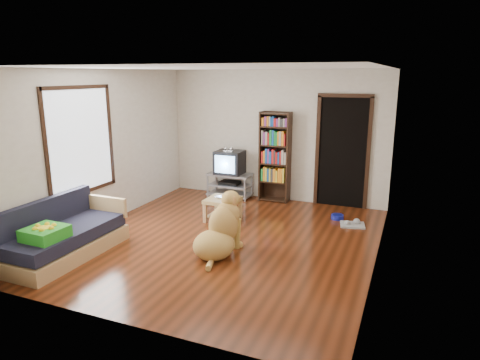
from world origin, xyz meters
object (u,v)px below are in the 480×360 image
at_px(sofa, 64,238).
at_px(tv_stand, 230,184).
at_px(bookshelf, 275,152).
at_px(coffee_table, 223,205).
at_px(dog_bowl, 337,217).
at_px(grey_rag, 352,225).
at_px(dog, 221,231).
at_px(crt_tv, 230,162).
at_px(green_cushion, 45,233).
at_px(laptop, 222,198).

bearing_deg(sofa, tv_stand, 74.98).
distance_m(bookshelf, coffee_table, 1.73).
distance_m(dog_bowl, sofa, 4.51).
bearing_deg(grey_rag, coffee_table, -165.07).
bearing_deg(dog, tv_stand, 111.07).
bearing_deg(bookshelf, crt_tv, -175.68).
bearing_deg(green_cushion, grey_rag, 44.14).
distance_m(bookshelf, dog, 2.90).
height_order(dog_bowl, bookshelf, bookshelf).
relative_size(dog_bowl, bookshelf, 0.12).
distance_m(sofa, dog, 2.22).
height_order(crt_tv, bookshelf, bookshelf).
bearing_deg(tv_stand, coffee_table, -70.96).
height_order(bookshelf, dog, bookshelf).
xyz_separation_m(crt_tv, sofa, (-0.97, -3.65, -0.48)).
height_order(laptop, bookshelf, bookshelf).
relative_size(grey_rag, tv_stand, 0.44).
bearing_deg(sofa, green_cushion, -73.87).
relative_size(crt_tv, bookshelf, 0.32).
xyz_separation_m(dog_bowl, grey_rag, (0.30, -0.25, -0.03)).
distance_m(laptop, tv_stand, 1.53).
relative_size(green_cushion, coffee_table, 0.86).
bearing_deg(dog_bowl, crt_tv, 165.48).
xyz_separation_m(laptop, coffee_table, (-0.00, 0.03, -0.13)).
relative_size(dog_bowl, tv_stand, 0.24).
distance_m(crt_tv, dog, 2.97).
relative_size(laptop, grey_rag, 0.76).
height_order(green_cushion, tv_stand, green_cushion).
xyz_separation_m(tv_stand, coffee_table, (0.49, -1.41, 0.01)).
bearing_deg(dog_bowl, bookshelf, 154.09).
height_order(grey_rag, dog, dog).
xyz_separation_m(green_cushion, laptop, (1.34, 2.62, -0.09)).
distance_m(tv_stand, dog, 2.92).
relative_size(crt_tv, sofa, 0.32).
distance_m(dog_bowl, tv_stand, 2.43).
xyz_separation_m(dog_bowl, crt_tv, (-2.35, 0.61, 0.70)).
distance_m(grey_rag, tv_stand, 2.79).
xyz_separation_m(grey_rag, dog, (-1.60, -1.89, 0.32)).
relative_size(dog_bowl, dog, 0.20).
bearing_deg(tv_stand, sofa, -105.02).
bearing_deg(dog_bowl, sofa, -137.53).
distance_m(green_cushion, crt_tv, 4.18).
distance_m(grey_rag, dog, 2.50).
bearing_deg(dog_bowl, laptop, -155.31).
xyz_separation_m(crt_tv, dog, (1.05, -2.75, -0.41)).
bearing_deg(coffee_table, dog, -66.82).
bearing_deg(sofa, laptop, 56.24).
bearing_deg(bookshelf, dog_bowl, -25.91).
bearing_deg(dog, bookshelf, 92.05).
bearing_deg(crt_tv, grey_rag, -17.95).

